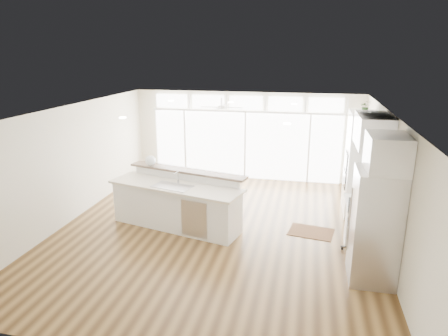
# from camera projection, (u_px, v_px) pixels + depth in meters

# --- Properties ---
(floor) EXTENTS (7.00, 8.00, 0.02)m
(floor) POSITION_uv_depth(u_px,v_px,m) (217.00, 230.00, 9.01)
(floor) COLOR #482F16
(floor) RESTS_ON ground
(ceiling) EXTENTS (7.00, 8.00, 0.02)m
(ceiling) POSITION_uv_depth(u_px,v_px,m) (216.00, 110.00, 8.25)
(ceiling) COLOR white
(ceiling) RESTS_ON wall_back
(wall_back) EXTENTS (7.00, 0.04, 2.70)m
(wall_back) POSITION_uv_depth(u_px,v_px,m) (246.00, 136.00, 12.38)
(wall_back) COLOR beige
(wall_back) RESTS_ON floor
(wall_front) EXTENTS (7.00, 0.04, 2.70)m
(wall_front) POSITION_uv_depth(u_px,v_px,m) (142.00, 267.00, 4.88)
(wall_front) COLOR beige
(wall_front) RESTS_ON floor
(wall_left) EXTENTS (0.04, 8.00, 2.70)m
(wall_left) POSITION_uv_depth(u_px,v_px,m) (71.00, 164.00, 9.34)
(wall_left) COLOR beige
(wall_left) RESTS_ON floor
(wall_right) EXTENTS (0.04, 8.00, 2.70)m
(wall_right) POSITION_uv_depth(u_px,v_px,m) (388.00, 184.00, 7.92)
(wall_right) COLOR beige
(wall_right) RESTS_ON floor
(glass_wall) EXTENTS (5.80, 0.06, 2.08)m
(glass_wall) POSITION_uv_depth(u_px,v_px,m) (245.00, 146.00, 12.41)
(glass_wall) COLOR white
(glass_wall) RESTS_ON wall_back
(transom_row) EXTENTS (5.90, 0.06, 0.40)m
(transom_row) POSITION_uv_depth(u_px,v_px,m) (246.00, 103.00, 12.03)
(transom_row) COLOR white
(transom_row) RESTS_ON wall_back
(desk_window) EXTENTS (0.04, 0.85, 0.85)m
(desk_window) POSITION_uv_depth(u_px,v_px,m) (384.00, 170.00, 8.16)
(desk_window) COLOR silver
(desk_window) RESTS_ON wall_right
(ceiling_fan) EXTENTS (1.16, 1.16, 0.32)m
(ceiling_fan) POSITION_uv_depth(u_px,v_px,m) (222.00, 104.00, 11.04)
(ceiling_fan) COLOR silver
(ceiling_fan) RESTS_ON ceiling
(recessed_lights) EXTENTS (3.40, 3.00, 0.02)m
(recessed_lights) POSITION_uv_depth(u_px,v_px,m) (218.00, 110.00, 8.44)
(recessed_lights) COLOR silver
(recessed_lights) RESTS_ON ceiling
(oven_cabinet) EXTENTS (0.64, 1.20, 2.50)m
(oven_cabinet) POSITION_uv_depth(u_px,v_px,m) (360.00, 164.00, 9.71)
(oven_cabinet) COLOR white
(oven_cabinet) RESTS_ON floor
(desk_nook) EXTENTS (0.72, 1.30, 0.76)m
(desk_nook) POSITION_uv_depth(u_px,v_px,m) (362.00, 221.00, 8.55)
(desk_nook) COLOR white
(desk_nook) RESTS_ON floor
(upper_cabinets) EXTENTS (0.64, 1.30, 0.64)m
(upper_cabinets) POSITION_uv_depth(u_px,v_px,m) (373.00, 131.00, 7.99)
(upper_cabinets) COLOR white
(upper_cabinets) RESTS_ON wall_right
(refrigerator) EXTENTS (0.76, 0.90, 2.00)m
(refrigerator) POSITION_uv_depth(u_px,v_px,m) (375.00, 226.00, 6.83)
(refrigerator) COLOR silver
(refrigerator) RESTS_ON floor
(fridge_cabinet) EXTENTS (0.64, 0.90, 0.60)m
(fridge_cabinet) POSITION_uv_depth(u_px,v_px,m) (387.00, 153.00, 6.46)
(fridge_cabinet) COLOR white
(fridge_cabinet) RESTS_ON wall_right
(framed_photos) EXTENTS (0.06, 0.22, 0.80)m
(framed_photos) POSITION_uv_depth(u_px,v_px,m) (379.00, 168.00, 8.78)
(framed_photos) COLOR black
(framed_photos) RESTS_ON wall_right
(kitchen_island) EXTENTS (3.29, 1.88, 1.23)m
(kitchen_island) POSITION_uv_depth(u_px,v_px,m) (176.00, 201.00, 9.01)
(kitchen_island) COLOR white
(kitchen_island) RESTS_ON floor
(rug) EXTENTS (1.06, 0.84, 0.01)m
(rug) POSITION_uv_depth(u_px,v_px,m) (311.00, 232.00, 8.90)
(rug) COLOR #382012
(rug) RESTS_ON floor
(office_chair) EXTENTS (0.57, 0.53, 1.06)m
(office_chair) POSITION_uv_depth(u_px,v_px,m) (360.00, 227.00, 7.91)
(office_chair) COLOR black
(office_chair) RESTS_ON floor
(fishbowl) EXTENTS (0.31, 0.31, 0.25)m
(fishbowl) POSITION_uv_depth(u_px,v_px,m) (150.00, 161.00, 9.55)
(fishbowl) COLOR white
(fishbowl) RESTS_ON kitchen_island
(monitor) EXTENTS (0.09, 0.49, 0.41)m
(monitor) POSITION_uv_depth(u_px,v_px,m) (360.00, 195.00, 8.40)
(monitor) COLOR black
(monitor) RESTS_ON desk_nook
(keyboard) EXTENTS (0.15, 0.30, 0.01)m
(keyboard) POSITION_uv_depth(u_px,v_px,m) (351.00, 203.00, 8.49)
(keyboard) COLOR silver
(keyboard) RESTS_ON desk_nook
(potted_plant) EXTENTS (0.28, 0.30, 0.21)m
(potted_plant) POSITION_uv_depth(u_px,v_px,m) (365.00, 108.00, 9.32)
(potted_plant) COLOR #325A26
(potted_plant) RESTS_ON oven_cabinet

